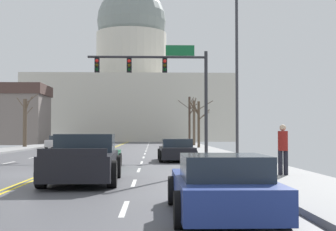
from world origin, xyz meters
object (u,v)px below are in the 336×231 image
(sedan_oncoming_00, at_px, (79,146))
(pedestrian_00, at_px, (283,147))
(signal_gantry, at_px, (164,75))
(sedan_oncoming_01, at_px, (59,142))
(street_lamp_right, at_px, (232,58))
(sedan_near_00, at_px, (177,151))
(sedan_near_01, at_px, (95,156))
(pickup_truck_near_02, at_px, (83,160))
(sedan_oncoming_02, at_px, (103,141))
(sedan_near_03, at_px, (222,187))

(sedan_oncoming_00, bearing_deg, pedestrian_00, -64.11)
(signal_gantry, distance_m, sedan_oncoming_01, 20.36)
(street_lamp_right, distance_m, pedestrian_00, 8.12)
(sedan_near_00, relative_size, sedan_near_01, 0.96)
(sedan_near_00, distance_m, pedestrian_00, 11.11)
(pickup_truck_near_02, height_order, sedan_oncoming_02, pickup_truck_near_02)
(pickup_truck_near_02, bearing_deg, sedan_near_01, 92.88)
(street_lamp_right, bearing_deg, sedan_near_00, 124.55)
(sedan_oncoming_00, xyz_separation_m, sedan_oncoming_01, (-3.74, 11.47, 0.04))
(signal_gantry, relative_size, sedan_oncoming_01, 1.84)
(signal_gantry, xyz_separation_m, street_lamp_right, (3.11, -8.39, -0.13))
(pickup_truck_near_02, height_order, sedan_oncoming_01, pickup_truck_near_02)
(sedan_oncoming_00, xyz_separation_m, sedan_oncoming_02, (-0.24, 20.00, 0.06))
(street_lamp_right, distance_m, sedan_near_01, 8.22)
(signal_gantry, height_order, sedan_near_01, signal_gantry)
(street_lamp_right, height_order, pedestrian_00, street_lamp_right)
(sedan_near_03, relative_size, sedan_oncoming_02, 0.98)
(signal_gantry, height_order, sedan_oncoming_00, signal_gantry)
(sedan_oncoming_01, bearing_deg, pickup_truck_near_02, -77.81)
(street_lamp_right, distance_m, sedan_near_03, 15.15)
(sedan_near_01, xyz_separation_m, sedan_oncoming_01, (-6.89, 27.70, 0.00))
(signal_gantry, height_order, sedan_near_00, signal_gantry)
(sedan_oncoming_00, xyz_separation_m, pedestrian_00, (10.14, -20.90, 0.56))
(signal_gantry, height_order, pickup_truck_near_02, signal_gantry)
(sedan_oncoming_00, bearing_deg, sedan_oncoming_01, 108.08)
(sedan_near_00, distance_m, sedan_oncoming_01, 24.23)
(pedestrian_00, bearing_deg, pickup_truck_near_02, -173.53)
(sedan_oncoming_01, bearing_deg, sedan_near_00, -63.70)
(signal_gantry, xyz_separation_m, sedan_oncoming_01, (-10.15, 17.00, -4.77))
(sedan_near_01, distance_m, sedan_near_03, 12.49)
(sedan_near_01, height_order, pedestrian_00, pedestrian_00)
(sedan_near_00, relative_size, pedestrian_00, 2.54)
(street_lamp_right, xyz_separation_m, sedan_oncoming_01, (-13.26, 25.39, -4.63))
(sedan_oncoming_01, bearing_deg, pedestrian_00, -66.78)
(sedan_oncoming_01, bearing_deg, signal_gantry, -59.15)
(sedan_near_03, distance_m, sedan_oncoming_01, 41.01)
(sedan_near_01, bearing_deg, pedestrian_00, -33.68)
(signal_gantry, bearing_deg, sedan_oncoming_00, 139.20)
(sedan_near_01, bearing_deg, street_lamp_right, 19.89)
(signal_gantry, xyz_separation_m, pedestrian_00, (3.74, -15.37, -4.25))
(sedan_near_01, bearing_deg, pickup_truck_near_02, -87.12)
(signal_gantry, xyz_separation_m, sedan_oncoming_02, (-6.64, 25.53, -4.74))
(street_lamp_right, relative_size, pickup_truck_near_02, 1.66)
(street_lamp_right, bearing_deg, sedan_oncoming_02, 106.04)
(sedan_near_00, height_order, sedan_oncoming_01, sedan_oncoming_01)
(sedan_near_00, bearing_deg, sedan_near_01, -122.80)
(sedan_oncoming_00, bearing_deg, sedan_near_01, -79.05)
(pickup_truck_near_02, distance_m, sedan_oncoming_01, 33.89)
(sedan_oncoming_01, xyz_separation_m, sedan_oncoming_02, (3.51, 8.53, 0.02))
(street_lamp_right, bearing_deg, sedan_oncoming_01, 117.58)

